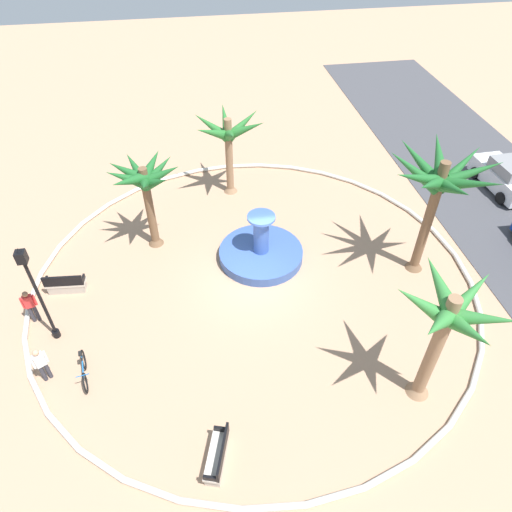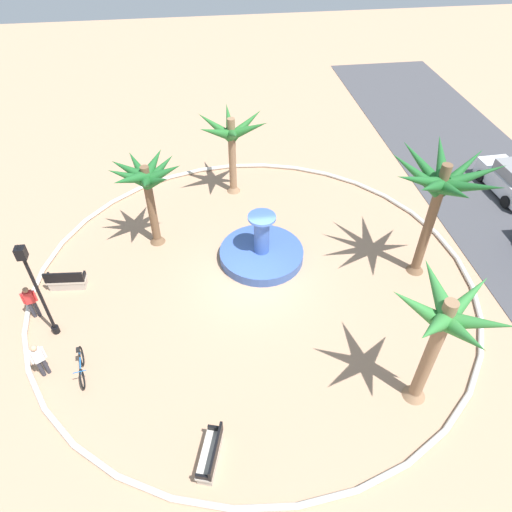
{
  "view_description": "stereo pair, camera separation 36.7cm",
  "coord_description": "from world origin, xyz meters",
  "px_view_note": "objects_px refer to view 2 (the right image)",
  "views": [
    {
      "loc": [
        13.98,
        -2.21,
        14.18
      ],
      "look_at": [
        -0.4,
        0.16,
        1.0
      ],
      "focal_mm": 32.62,
      "sensor_mm": 36.0,
      "label": 1
    },
    {
      "loc": [
        14.04,
        -1.85,
        14.18
      ],
      "look_at": [
        -0.4,
        0.16,
        1.0
      ],
      "focal_mm": 32.62,
      "sensor_mm": 36.0,
      "label": 2
    }
  ],
  "objects_px": {
    "palm_tree_far_side": "(443,327)",
    "parked_car_leftmost": "(511,180)",
    "bicycle_red_frame": "(82,367)",
    "palm_tree_mid_plaza": "(441,185)",
    "person_cyclist_helmet": "(30,301)",
    "palm_tree_by_curb": "(232,135)",
    "palm_tree_near_fountain": "(146,180)",
    "bench_west": "(211,456)",
    "lamppost": "(35,285)",
    "person_cyclist_photo": "(39,359)",
    "bench_east": "(67,282)",
    "fountain": "(261,252)"
  },
  "relations": [
    {
      "from": "bench_west",
      "to": "person_cyclist_helmet",
      "type": "xyz_separation_m",
      "value": [
        -6.76,
        -6.47,
        0.55
      ]
    },
    {
      "from": "person_cyclist_helmet",
      "to": "person_cyclist_photo",
      "type": "height_order",
      "value": "person_cyclist_helmet"
    },
    {
      "from": "fountain",
      "to": "lamppost",
      "type": "xyz_separation_m",
      "value": [
        3.11,
        -8.45,
        2.28
      ]
    },
    {
      "from": "palm_tree_far_side",
      "to": "lamppost",
      "type": "bearing_deg",
      "value": -109.88
    },
    {
      "from": "palm_tree_by_curb",
      "to": "palm_tree_far_side",
      "type": "height_order",
      "value": "palm_tree_far_side"
    },
    {
      "from": "palm_tree_near_fountain",
      "to": "parked_car_leftmost",
      "type": "height_order",
      "value": "palm_tree_near_fountain"
    },
    {
      "from": "bicycle_red_frame",
      "to": "person_cyclist_helmet",
      "type": "xyz_separation_m",
      "value": [
        -2.99,
        -2.2,
        0.51
      ]
    },
    {
      "from": "palm_tree_far_side",
      "to": "bench_west",
      "type": "distance_m",
      "value": 7.86
    },
    {
      "from": "palm_tree_far_side",
      "to": "parked_car_leftmost",
      "type": "distance_m",
      "value": 14.92
    },
    {
      "from": "palm_tree_near_fountain",
      "to": "person_cyclist_helmet",
      "type": "bearing_deg",
      "value": -49.33
    },
    {
      "from": "fountain",
      "to": "lamppost",
      "type": "bearing_deg",
      "value": -69.78
    },
    {
      "from": "parked_car_leftmost",
      "to": "bench_west",
      "type": "bearing_deg",
      "value": -53.53
    },
    {
      "from": "palm_tree_near_fountain",
      "to": "person_cyclist_helmet",
      "type": "xyz_separation_m",
      "value": [
        4.0,
        -4.65,
        -2.49
      ]
    },
    {
      "from": "person_cyclist_photo",
      "to": "parked_car_leftmost",
      "type": "xyz_separation_m",
      "value": [
        -8.36,
        22.22,
        -0.11
      ]
    },
    {
      "from": "palm_tree_far_side",
      "to": "palm_tree_by_curb",
      "type": "bearing_deg",
      "value": -159.91
    },
    {
      "from": "bench_east",
      "to": "bicycle_red_frame",
      "type": "distance_m",
      "value": 4.6
    },
    {
      "from": "palm_tree_by_curb",
      "to": "bench_east",
      "type": "relative_size",
      "value": 2.69
    },
    {
      "from": "palm_tree_by_curb",
      "to": "bench_west",
      "type": "distance_m",
      "value": 14.9
    },
    {
      "from": "bench_west",
      "to": "palm_tree_near_fountain",
      "type": "bearing_deg",
      "value": -170.39
    },
    {
      "from": "lamppost",
      "to": "person_cyclist_helmet",
      "type": "distance_m",
      "value": 2.15
    },
    {
      "from": "palm_tree_far_side",
      "to": "parked_car_leftmost",
      "type": "xyz_separation_m",
      "value": [
        -11.02,
        9.63,
        -2.92
      ]
    },
    {
      "from": "palm_tree_by_curb",
      "to": "bicycle_red_frame",
      "type": "distance_m",
      "value": 12.81
    },
    {
      "from": "palm_tree_by_curb",
      "to": "lamppost",
      "type": "distance_m",
      "value": 11.62
    },
    {
      "from": "bicycle_red_frame",
      "to": "parked_car_leftmost",
      "type": "xyz_separation_m",
      "value": [
        -8.52,
        20.91,
        0.4
      ]
    },
    {
      "from": "person_cyclist_helmet",
      "to": "bench_west",
      "type": "bearing_deg",
      "value": 43.77
    },
    {
      "from": "palm_tree_mid_plaza",
      "to": "bicycle_red_frame",
      "type": "bearing_deg",
      "value": -75.97
    },
    {
      "from": "palm_tree_near_fountain",
      "to": "palm_tree_mid_plaza",
      "type": "xyz_separation_m",
      "value": [
        3.57,
        11.21,
        1.06
      ]
    },
    {
      "from": "person_cyclist_photo",
      "to": "fountain",
      "type": "bearing_deg",
      "value": 120.58
    },
    {
      "from": "lamppost",
      "to": "person_cyclist_helmet",
      "type": "xyz_separation_m",
      "value": [
        -0.94,
        -0.9,
        -1.71
      ]
    },
    {
      "from": "fountain",
      "to": "bicycle_red_frame",
      "type": "relative_size",
      "value": 2.2
    },
    {
      "from": "bicycle_red_frame",
      "to": "parked_car_leftmost",
      "type": "bearing_deg",
      "value": 112.17
    },
    {
      "from": "palm_tree_mid_plaza",
      "to": "bench_east",
      "type": "height_order",
      "value": "palm_tree_mid_plaza"
    },
    {
      "from": "palm_tree_far_side",
      "to": "bench_east",
      "type": "bearing_deg",
      "value": -119.09
    },
    {
      "from": "palm_tree_far_side",
      "to": "palm_tree_near_fountain",
      "type": "bearing_deg",
      "value": -137.08
    },
    {
      "from": "fountain",
      "to": "palm_tree_mid_plaza",
      "type": "distance_m",
      "value": 7.91
    },
    {
      "from": "palm_tree_near_fountain",
      "to": "person_cyclist_helmet",
      "type": "relative_size",
      "value": 2.7
    },
    {
      "from": "fountain",
      "to": "lamppost",
      "type": "distance_m",
      "value": 9.28
    },
    {
      "from": "person_cyclist_photo",
      "to": "parked_car_leftmost",
      "type": "bearing_deg",
      "value": 110.62
    },
    {
      "from": "bench_east",
      "to": "parked_car_leftmost",
      "type": "relative_size",
      "value": 0.4
    },
    {
      "from": "person_cyclist_photo",
      "to": "bench_east",
      "type": "bearing_deg",
      "value": 178.43
    },
    {
      "from": "bench_west",
      "to": "lamppost",
      "type": "height_order",
      "value": "lamppost"
    },
    {
      "from": "bench_east",
      "to": "bench_west",
      "type": "xyz_separation_m",
      "value": [
        8.21,
        5.48,
        0.0
      ]
    },
    {
      "from": "palm_tree_far_side",
      "to": "bicycle_red_frame",
      "type": "height_order",
      "value": "palm_tree_far_side"
    },
    {
      "from": "palm_tree_near_fountain",
      "to": "bench_west",
      "type": "distance_m",
      "value": 11.32
    },
    {
      "from": "palm_tree_mid_plaza",
      "to": "person_cyclist_helmet",
      "type": "xyz_separation_m",
      "value": [
        0.43,
        -15.87,
        -3.55
      ]
    },
    {
      "from": "palm_tree_near_fountain",
      "to": "palm_tree_mid_plaza",
      "type": "distance_m",
      "value": 11.82
    },
    {
      "from": "bicycle_red_frame",
      "to": "parked_car_leftmost",
      "type": "height_order",
      "value": "parked_car_leftmost"
    },
    {
      "from": "palm_tree_near_fountain",
      "to": "lamppost",
      "type": "bearing_deg",
      "value": -37.26
    },
    {
      "from": "palm_tree_far_side",
      "to": "parked_car_leftmost",
      "type": "bearing_deg",
      "value": 138.85
    },
    {
      "from": "palm_tree_by_curb",
      "to": "bench_west",
      "type": "bearing_deg",
      "value": -8.58
    }
  ]
}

